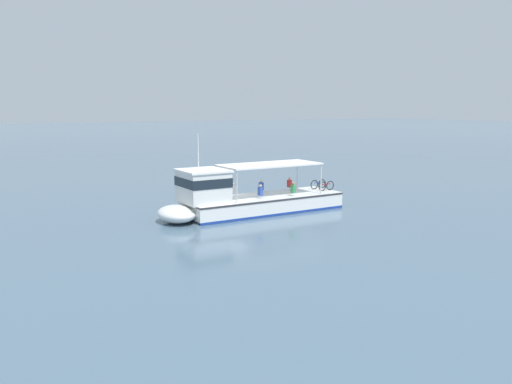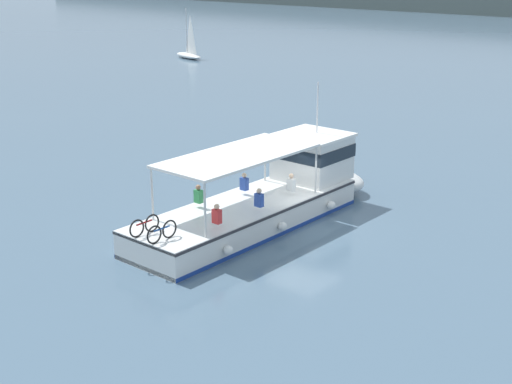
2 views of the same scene
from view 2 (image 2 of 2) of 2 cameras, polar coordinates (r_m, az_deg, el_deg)
name	(u,v)px [view 2 (image 2 of 2)]	position (r m, az deg, el deg)	size (l,w,h in m)	color
ground_plane	(304,223)	(29.12, 3.91, -2.53)	(400.00, 400.00, 0.00)	slate
ferry_main	(272,195)	(29.30, 1.29, -0.25)	(3.94, 12.95, 5.32)	white
sailboat_horizon_west	(189,53)	(79.70, -5.45, 11.07)	(4.99, 2.46, 5.40)	white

